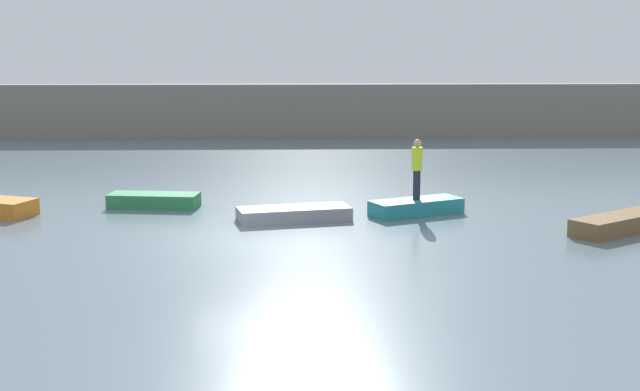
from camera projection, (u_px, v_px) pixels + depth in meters
name	position (u px, v px, depth m)	size (l,w,h in m)	color
ground_plane	(239.00, 241.00, 23.15)	(120.00, 120.00, 0.00)	slate
embankment_wall	(266.00, 111.00, 46.74)	(80.00, 1.20, 2.83)	gray
rowboat_green	(154.00, 200.00, 27.70)	(2.78, 1.01, 0.43)	#2D7F47
rowboat_grey	(294.00, 214.00, 25.73)	(3.25, 1.17, 0.38)	gray
rowboat_teal	(416.00, 207.00, 26.57)	(2.82, 1.01, 0.45)	teal
rowboat_brown	(623.00, 223.00, 24.27)	(3.58, 0.98, 0.47)	brown
person_hiviz_shirt	(417.00, 166.00, 26.36)	(0.32, 0.32, 1.81)	#232838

